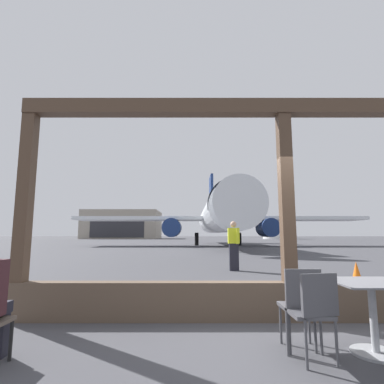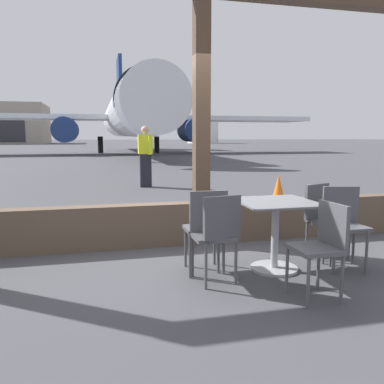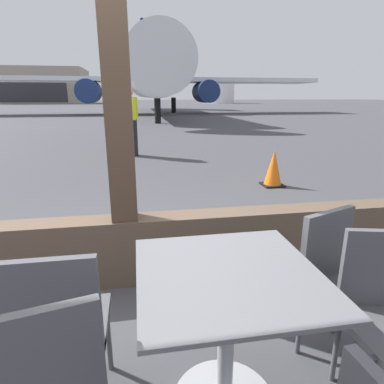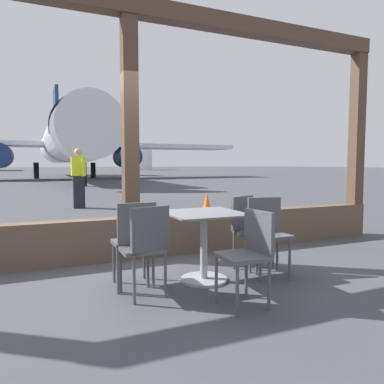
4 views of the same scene
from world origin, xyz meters
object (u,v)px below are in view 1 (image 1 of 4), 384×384
dining_table (372,311)px  airplane (219,216)px  cafe_chair_aisle_left (301,301)px  ground_crew_worker (233,245)px  fuel_storage_tank (275,229)px  traffic_cone (356,276)px  distant_hangar (123,225)px  cafe_chair_aisle_right (314,308)px

dining_table → airplane: 29.11m
cafe_chair_aisle_left → ground_crew_worker: size_ratio=0.52×
cafe_chair_aisle_left → airplane: 29.06m
fuel_storage_tank → dining_table: bearing=-104.6°
dining_table → traffic_cone: dining_table is taller
airplane → distant_hangar: bearing=113.3°
cafe_chair_aisle_left → airplane: airplane is taller
cafe_chair_aisle_left → airplane: size_ratio=0.03×
ground_crew_worker → cafe_chair_aisle_left: bearing=-92.0°
dining_table → distant_hangar: 81.78m
dining_table → distant_hangar: size_ratio=0.04×
fuel_storage_tank → traffic_cone: bearing=-103.9°
cafe_chair_aisle_right → traffic_cone: size_ratio=1.42×
dining_table → distant_hangar: bearing=104.7°
airplane → distant_hangar: airplane is taller
cafe_chair_aisle_left → distant_hangar: bearing=104.2°
airplane → dining_table: bearing=-91.8°
ground_crew_worker → airplane: bearing=86.2°
dining_table → traffic_cone: size_ratio=1.28×
traffic_cone → distant_hangar: size_ratio=0.03×
airplane → ground_crew_worker: size_ratio=17.64×
cafe_chair_aisle_left → ground_crew_worker: 7.38m
cafe_chair_aisle_right → distant_hangar: (-19.93, 79.30, 3.16)m
fuel_storage_tank → cafe_chair_aisle_right: bearing=-105.1°
ground_crew_worker → distant_hangar: bearing=105.7°
dining_table → cafe_chair_aisle_left: 0.77m
ground_crew_worker → traffic_cone: ground_crew_worker is taller
airplane → traffic_cone: bearing=-87.6°
airplane → fuel_storage_tank: (18.14, 44.26, -0.61)m
ground_crew_worker → fuel_storage_tank: bearing=73.4°
dining_table → cafe_chair_aisle_right: bearing=-161.9°
ground_crew_worker → distant_hangar: 74.44m
cafe_chair_aisle_left → cafe_chair_aisle_right: cafe_chair_aisle_left is taller
cafe_chair_aisle_left → cafe_chair_aisle_right: 0.32m
airplane → ground_crew_worker: bearing=-93.8°
traffic_cone → fuel_storage_tank: 71.39m
fuel_storage_tank → distant_hangar: bearing=171.7°
airplane → fuel_storage_tank: bearing=67.7°
dining_table → airplane: (0.93, 28.97, 2.74)m
cafe_chair_aisle_right → distant_hangar: size_ratio=0.05×
dining_table → fuel_storage_tank: bearing=75.4°
dining_table → cafe_chair_aisle_right: size_ratio=0.91×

